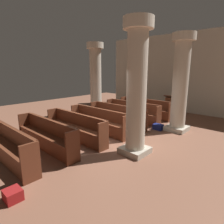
% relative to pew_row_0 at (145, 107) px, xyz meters
% --- Properties ---
extents(ground_plane, '(19.20, 19.20, 0.00)m').
position_rel_pew_row_0_xyz_m(ground_plane, '(0.75, -3.53, -0.50)').
color(ground_plane, brown).
extents(back_wall, '(10.00, 0.16, 4.50)m').
position_rel_pew_row_0_xyz_m(back_wall, '(0.75, 2.55, 1.75)').
color(back_wall, beige).
rests_on(back_wall, ground).
extents(pew_row_0, '(2.98, 0.46, 0.93)m').
position_rel_pew_row_0_xyz_m(pew_row_0, '(0.00, 0.00, 0.00)').
color(pew_row_0, brown).
rests_on(pew_row_0, ground).
extents(pew_row_1, '(2.98, 0.46, 0.93)m').
position_rel_pew_row_0_xyz_m(pew_row_1, '(0.00, -1.14, 0.00)').
color(pew_row_1, brown).
rests_on(pew_row_1, ground).
extents(pew_row_2, '(2.98, 0.47, 0.93)m').
position_rel_pew_row_0_xyz_m(pew_row_2, '(0.00, -2.27, 0.00)').
color(pew_row_2, brown).
rests_on(pew_row_2, ground).
extents(pew_row_3, '(2.98, 0.46, 0.93)m').
position_rel_pew_row_0_xyz_m(pew_row_3, '(0.00, -3.41, 0.00)').
color(pew_row_3, brown).
rests_on(pew_row_3, ground).
extents(pew_row_4, '(2.98, 0.46, 0.93)m').
position_rel_pew_row_0_xyz_m(pew_row_4, '(0.00, -4.55, 0.00)').
color(pew_row_4, brown).
rests_on(pew_row_4, ground).
extents(pew_row_5, '(2.98, 0.47, 0.93)m').
position_rel_pew_row_0_xyz_m(pew_row_5, '(0.00, -5.69, 0.00)').
color(pew_row_5, brown).
rests_on(pew_row_5, ground).
extents(pew_row_6, '(2.98, 0.46, 0.93)m').
position_rel_pew_row_0_xyz_m(pew_row_6, '(0.00, -6.82, 0.00)').
color(pew_row_6, brown).
rests_on(pew_row_6, ground).
extents(pillar_aisle_side, '(0.88, 0.88, 3.83)m').
position_rel_pew_row_0_xyz_m(pillar_aisle_side, '(2.28, -1.08, 1.49)').
color(pillar_aisle_side, '#B6AD9A').
rests_on(pillar_aisle_side, ground).
extents(pillar_far_side, '(0.88, 0.88, 3.83)m').
position_rel_pew_row_0_xyz_m(pillar_far_side, '(-2.23, -1.46, 1.49)').
color(pillar_far_side, '#B6AD9A').
rests_on(pillar_far_side, ground).
extents(pillar_aisle_rear, '(0.83, 0.83, 3.83)m').
position_rel_pew_row_0_xyz_m(pillar_aisle_rear, '(2.28, -4.04, 1.49)').
color(pillar_aisle_rear, '#B6AD9A').
rests_on(pillar_aisle_rear, ground).
extents(lectern, '(0.48, 0.45, 1.08)m').
position_rel_pew_row_0_xyz_m(lectern, '(0.66, 1.36, -0.05)').
color(lectern, brown).
rests_on(lectern, ground).
extents(hymn_book, '(0.16, 0.22, 0.03)m').
position_rel_pew_row_0_xyz_m(hymn_book, '(0.66, -2.08, 0.44)').
color(hymn_book, black).
rests_on(hymn_book, pew_row_2).
extents(kneeler_box_navy, '(0.40, 0.28, 0.23)m').
position_rel_pew_row_0_xyz_m(kneeler_box_navy, '(1.66, -1.53, -0.38)').
color(kneeler_box_navy, navy).
rests_on(kneeler_box_navy, ground).
extents(kneeler_box_red, '(0.33, 0.31, 0.22)m').
position_rel_pew_row_0_xyz_m(kneeler_box_red, '(1.79, -7.38, -0.39)').
color(kneeler_box_red, maroon).
rests_on(kneeler_box_red, ground).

